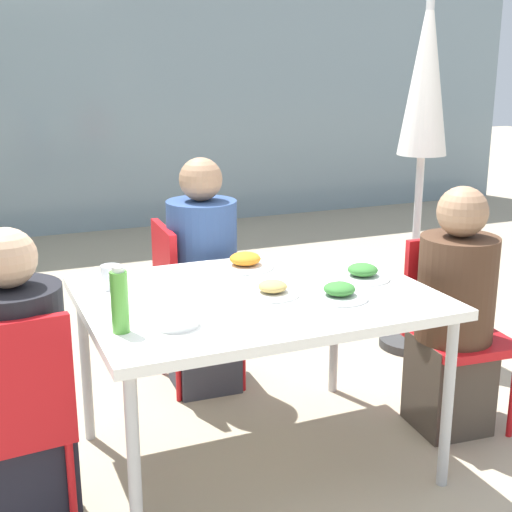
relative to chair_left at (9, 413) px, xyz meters
name	(u,v)px	position (x,y,z in m)	size (l,w,h in m)	color
ground_plane	(256,459)	(0.97, 0.17, -0.50)	(24.00, 24.00, 0.00)	tan
building_facade	(68,76)	(0.97, 4.74, 1.00)	(10.00, 0.20, 3.00)	gray
dining_table	(256,305)	(0.97, 0.17, 0.20)	(1.36, 1.03, 0.75)	white
chair_left	(9,413)	(0.00, 0.00, 0.00)	(0.43, 0.43, 0.86)	red
person_left	(20,394)	(0.04, 0.08, 0.02)	(0.35, 0.35, 1.12)	black
chair_right	(453,318)	(1.96, 0.17, 0.00)	(0.43, 0.43, 0.86)	red
person_right	(454,318)	(1.90, 0.09, 0.03)	(0.34, 0.34, 1.13)	#473D33
chair_far	(185,294)	(0.93, 0.99, 0.00)	(0.42, 0.42, 0.86)	red
person_far	(203,283)	(1.00, 0.93, 0.06)	(0.35, 0.35, 1.20)	#383842
closed_umbrella	(425,101)	(2.30, 0.96, 0.93)	(0.36, 0.36, 2.05)	#333333
plate_0	(339,293)	(1.24, -0.03, 0.28)	(0.23, 0.23, 0.06)	white
plate_1	(273,290)	(1.02, 0.11, 0.27)	(0.21, 0.21, 0.06)	white
plate_2	(245,262)	(1.06, 0.50, 0.28)	(0.25, 0.25, 0.07)	white
plate_3	(363,273)	(1.46, 0.16, 0.28)	(0.23, 0.23, 0.07)	white
bottle	(120,301)	(0.38, -0.05, 0.36)	(0.06, 0.06, 0.23)	#51A338
drinking_cup	(111,277)	(0.45, 0.44, 0.30)	(0.08, 0.08, 0.10)	white
salad_bowl	(175,320)	(0.57, -0.07, 0.28)	(0.16, 0.16, 0.05)	white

